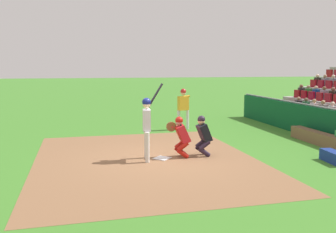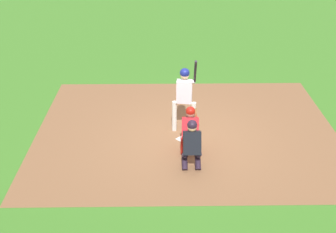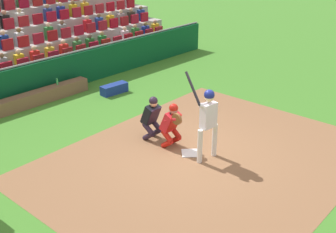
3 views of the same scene
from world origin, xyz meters
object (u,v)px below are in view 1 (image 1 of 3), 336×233
at_px(dugout_bench, 322,139).
at_px(on_deck_batter, 183,104).
at_px(home_plate_marker, 162,158).
at_px(catcher_crouching, 181,134).
at_px(batter_at_plate, 147,121).
at_px(home_plate_umpire, 203,134).
at_px(water_bottle_on_bench, 336,133).
at_px(equipment_duffel_bag, 334,157).

height_order(dugout_bench, on_deck_batter, on_deck_batter).
bearing_deg(home_plate_marker, catcher_crouching, -84.18).
bearing_deg(catcher_crouching, on_deck_batter, -15.85).
height_order(batter_at_plate, catcher_crouching, batter_at_plate).
height_order(home_plate_marker, on_deck_batter, on_deck_batter).
height_order(catcher_crouching, on_deck_batter, on_deck_batter).
distance_m(home_plate_umpire, water_bottle_on_bench, 4.66).
relative_size(batter_at_plate, catcher_crouching, 1.78).
height_order(home_plate_marker, home_plate_umpire, home_plate_umpire).
xyz_separation_m(home_plate_marker, on_deck_batter, (4.88, -1.97, 1.10)).
xyz_separation_m(dugout_bench, on_deck_batter, (4.29, 3.96, 0.90)).
bearing_deg(water_bottle_on_bench, batter_at_plate, 90.27).
xyz_separation_m(home_plate_marker, water_bottle_on_bench, (-0.04, -5.97, 0.53)).
height_order(dugout_bench, water_bottle_on_bench, water_bottle_on_bench).
xyz_separation_m(home_plate_umpire, dugout_bench, (0.53, -4.61, -0.48)).
relative_size(home_plate_marker, equipment_duffel_bag, 0.44).
height_order(batter_at_plate, home_plate_umpire, batter_at_plate).
xyz_separation_m(home_plate_marker, catcher_crouching, (0.06, -0.60, 0.70)).
relative_size(home_plate_marker, batter_at_plate, 0.19).
relative_size(home_plate_umpire, water_bottle_on_bench, 5.86).
relative_size(batter_at_plate, home_plate_umpire, 1.77).
xyz_separation_m(home_plate_umpire, water_bottle_on_bench, (-0.11, -4.65, -0.15)).
bearing_deg(equipment_duffel_bag, dugout_bench, -23.34).
xyz_separation_m(catcher_crouching, on_deck_batter, (4.82, -1.37, 0.40)).
height_order(home_plate_marker, dugout_bench, dugout_bench).
distance_m(batter_at_plate, home_plate_umpire, 1.85).
height_order(batter_at_plate, dugout_bench, batter_at_plate).
relative_size(catcher_crouching, water_bottle_on_bench, 5.82).
relative_size(home_plate_marker, on_deck_batter, 0.24).
relative_size(home_plate_umpire, equipment_duffel_bag, 1.31).
distance_m(catcher_crouching, equipment_duffel_bag, 4.53).
bearing_deg(dugout_bench, on_deck_batter, 42.74).
bearing_deg(on_deck_batter, home_plate_marker, 158.06).
xyz_separation_m(home_plate_marker, home_plate_umpire, (0.07, -1.32, 0.69)).
bearing_deg(batter_at_plate, water_bottle_on_bench, -89.73).
height_order(catcher_crouching, equipment_duffel_bag, catcher_crouching).
bearing_deg(batter_at_plate, catcher_crouching, -83.12).
height_order(equipment_duffel_bag, on_deck_batter, on_deck_batter).
xyz_separation_m(equipment_duffel_bag, on_deck_batter, (6.44, 2.83, 0.95)).
xyz_separation_m(water_bottle_on_bench, on_deck_batter, (4.92, 4.00, 0.57)).
distance_m(catcher_crouching, on_deck_batter, 5.03).
bearing_deg(catcher_crouching, batter_at_plate, 96.88).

